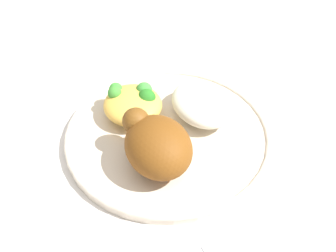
# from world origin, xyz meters

# --- Properties ---
(ground_plane) EXTENTS (2.00, 2.00, 0.00)m
(ground_plane) POSITION_xyz_m (0.00, 0.00, 0.00)
(ground_plane) COLOR silver
(plate) EXTENTS (0.30, 0.30, 0.02)m
(plate) POSITION_xyz_m (0.00, 0.00, 0.01)
(plate) COLOR beige
(plate) RESTS_ON ground_plane
(roasted_chicken) EXTENTS (0.11, 0.09, 0.07)m
(roasted_chicken) POSITION_xyz_m (-0.05, 0.04, 0.05)
(roasted_chicken) COLOR brown
(roasted_chicken) RESTS_ON plate
(rice_pile) EXTENTS (0.11, 0.09, 0.04)m
(rice_pile) POSITION_xyz_m (0.01, -0.06, 0.04)
(rice_pile) COLOR silver
(rice_pile) RESTS_ON plate
(mac_cheese_with_broccoli) EXTENTS (0.09, 0.09, 0.04)m
(mac_cheese_with_broccoli) POSITION_xyz_m (0.06, 0.03, 0.04)
(mac_cheese_with_broccoli) COLOR gold
(mac_cheese_with_broccoli) RESTS_ON plate
(fork) EXTENTS (0.02, 0.14, 0.01)m
(fork) POSITION_xyz_m (-0.18, 0.01, 0.00)
(fork) COLOR #B2B2B7
(fork) RESTS_ON ground_plane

